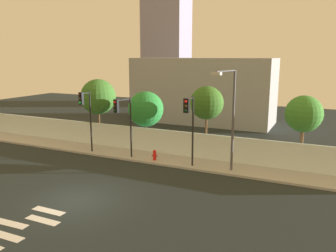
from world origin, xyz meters
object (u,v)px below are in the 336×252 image
at_px(roadside_tree_rightmost, 304,114).
at_px(traffic_light_center, 189,117).
at_px(fire_hydrant, 155,155).
at_px(roadside_tree_midleft, 146,109).
at_px(street_lamp_curbside, 231,112).
at_px(roadside_tree_leftmost, 98,97).
at_px(traffic_light_right, 123,115).
at_px(traffic_light_left, 86,109).
at_px(roadside_tree_midright, 207,103).

bearing_deg(roadside_tree_rightmost, traffic_light_center, -150.27).
relative_size(fire_hydrant, roadside_tree_midleft, 0.16).
bearing_deg(roadside_tree_rightmost, roadside_tree_midleft, 180.00).
relative_size(street_lamp_curbside, roadside_tree_leftmost, 1.17).
height_order(fire_hydrant, roadside_tree_leftmost, roadside_tree_leftmost).
height_order(traffic_light_center, roadside_tree_midleft, traffic_light_center).
relative_size(traffic_light_right, roadside_tree_leftmost, 0.80).
bearing_deg(fire_hydrant, traffic_light_left, -174.97).
bearing_deg(roadside_tree_leftmost, roadside_tree_rightmost, 0.00).
distance_m(traffic_light_right, roadside_tree_midleft, 3.89).
bearing_deg(traffic_light_right, roadside_tree_midright, 39.01).
relative_size(roadside_tree_midleft, roadside_tree_midright, 0.89).
xyz_separation_m(traffic_light_left, street_lamp_curbside, (10.91, 0.32, 0.49)).
bearing_deg(roadside_tree_midleft, roadside_tree_leftmost, 180.00).
distance_m(traffic_light_left, street_lamp_curbside, 10.93).
distance_m(fire_hydrant, roadside_tree_midleft, 4.69).
distance_m(traffic_light_center, traffic_light_right, 4.91).
relative_size(traffic_light_center, roadside_tree_rightmost, 0.96).
bearing_deg(traffic_light_right, fire_hydrant, 22.15).
xyz_separation_m(traffic_light_right, fire_hydrant, (2.03, 0.83, -2.82)).
relative_size(traffic_light_center, roadside_tree_midright, 0.89).
xyz_separation_m(traffic_light_center, roadside_tree_midright, (-0.12, 3.74, 0.44)).
relative_size(traffic_light_left, roadside_tree_midleft, 1.00).
xyz_separation_m(traffic_light_left, roadside_tree_leftmost, (-1.44, 3.54, 0.46)).
distance_m(street_lamp_curbside, fire_hydrant, 6.42).
bearing_deg(roadside_tree_midright, roadside_tree_leftmost, 180.00).
bearing_deg(street_lamp_curbside, roadside_tree_midleft, 157.46).
xyz_separation_m(roadside_tree_leftmost, roadside_tree_rightmost, (16.38, 0.00, -0.32)).
height_order(roadside_tree_leftmost, roadside_tree_midleft, roadside_tree_leftmost).
bearing_deg(traffic_light_left, roadside_tree_midleft, 48.17).
relative_size(traffic_light_center, roadside_tree_midleft, 1.01).
height_order(traffic_light_right, fire_hydrant, traffic_light_right).
relative_size(fire_hydrant, roadside_tree_rightmost, 0.15).
xyz_separation_m(traffic_light_right, roadside_tree_rightmost, (11.45, 3.88, 0.29)).
xyz_separation_m(traffic_light_right, street_lamp_curbside, (7.43, 0.66, 0.64)).
xyz_separation_m(traffic_light_center, roadside_tree_leftmost, (-9.83, 3.74, 0.41)).
distance_m(traffic_light_left, traffic_light_right, 3.50).
height_order(traffic_light_left, traffic_light_center, traffic_light_center).
bearing_deg(roadside_tree_midright, roadside_tree_midleft, 180.00).
height_order(street_lamp_curbside, roadside_tree_midleft, street_lamp_curbside).
height_order(traffic_light_right, roadside_tree_leftmost, roadside_tree_leftmost).
bearing_deg(roadside_tree_midright, traffic_light_center, -88.20).
bearing_deg(roadside_tree_midleft, roadside_tree_rightmost, 0.00).
distance_m(traffic_light_right, roadside_tree_rightmost, 12.09).
bearing_deg(street_lamp_curbside, traffic_light_right, -174.92).
distance_m(traffic_light_left, traffic_light_center, 8.39).
height_order(fire_hydrant, roadside_tree_rightmost, roadside_tree_rightmost).
relative_size(roadside_tree_leftmost, roadside_tree_midleft, 1.18).
bearing_deg(street_lamp_curbside, roadside_tree_midright, 129.43).
xyz_separation_m(roadside_tree_midright, roadside_tree_rightmost, (6.67, 0.00, -0.35)).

